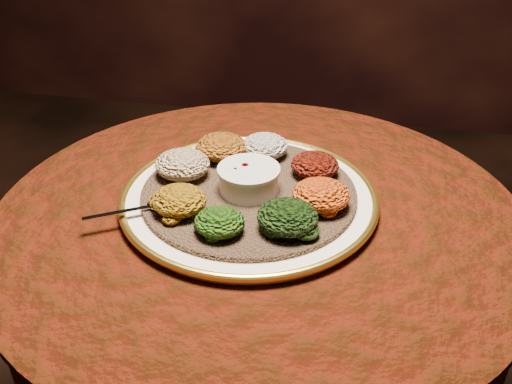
# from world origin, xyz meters

# --- Properties ---
(table) EXTENTS (0.96, 0.96, 0.73)m
(table) POSITION_xyz_m (0.00, 0.00, 0.55)
(table) COLOR black
(table) RESTS_ON ground
(platter) EXTENTS (0.55, 0.55, 0.02)m
(platter) POSITION_xyz_m (-0.02, 0.01, 0.75)
(platter) COLOR white
(platter) RESTS_ON table
(injera) EXTENTS (0.44, 0.44, 0.01)m
(injera) POSITION_xyz_m (-0.02, 0.01, 0.76)
(injera) COLOR brown
(injera) RESTS_ON platter
(stew_bowl) EXTENTS (0.11, 0.11, 0.05)m
(stew_bowl) POSITION_xyz_m (-0.02, 0.01, 0.79)
(stew_bowl) COLOR silver
(stew_bowl) RESTS_ON injera
(spoon) EXTENTS (0.13, 0.09, 0.01)m
(spoon) POSITION_xyz_m (-0.17, -0.08, 0.77)
(spoon) COLOR silver
(spoon) RESTS_ON injera
(portion_ayib) EXTENTS (0.09, 0.09, 0.04)m
(portion_ayib) POSITION_xyz_m (-0.02, 0.15, 0.78)
(portion_ayib) COLOR beige
(portion_ayib) RESTS_ON injera
(portion_kitfo) EXTENTS (0.09, 0.09, 0.04)m
(portion_kitfo) POSITION_xyz_m (0.09, 0.09, 0.78)
(portion_kitfo) COLOR black
(portion_kitfo) RESTS_ON injera
(portion_tikil) EXTENTS (0.10, 0.09, 0.05)m
(portion_tikil) POSITION_xyz_m (0.11, -0.01, 0.79)
(portion_tikil) COLOR #C87A10
(portion_tikil) RESTS_ON injera
(portion_gomen) EXTENTS (0.10, 0.10, 0.05)m
(portion_gomen) POSITION_xyz_m (0.07, -0.09, 0.79)
(portion_gomen) COLOR black
(portion_gomen) RESTS_ON injera
(portion_mixveg) EXTENTS (0.08, 0.08, 0.04)m
(portion_mixveg) POSITION_xyz_m (-0.04, -0.12, 0.78)
(portion_mixveg) COLOR #A8400A
(portion_mixveg) RESTS_ON injera
(portion_kik) EXTENTS (0.09, 0.09, 0.04)m
(portion_kik) POSITION_xyz_m (-0.12, -0.08, 0.78)
(portion_kik) COLOR #A0620E
(portion_kik) RESTS_ON injera
(portion_timatim) EXTENTS (0.10, 0.10, 0.05)m
(portion_timatim) POSITION_xyz_m (-0.15, 0.04, 0.79)
(portion_timatim) COLOR maroon
(portion_timatim) RESTS_ON injera
(portion_shiro) EXTENTS (0.10, 0.10, 0.05)m
(portion_shiro) POSITION_xyz_m (-0.10, 0.12, 0.79)
(portion_shiro) COLOR #974F12
(portion_shiro) RESTS_ON injera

